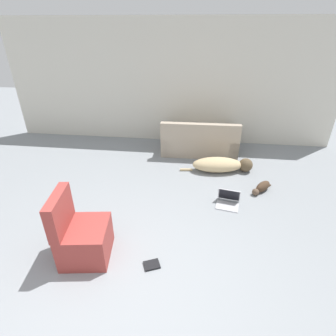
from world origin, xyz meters
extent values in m
plane|color=gray|center=(0.00, 0.00, 0.00)|extent=(20.00, 20.00, 0.00)
cube|color=beige|center=(0.00, 4.55, 1.38)|extent=(7.68, 0.06, 2.76)
cube|color=tan|center=(0.79, 3.93, 0.20)|extent=(1.68, 0.90, 0.40)
cube|color=tan|center=(0.80, 3.55, 0.59)|extent=(1.67, 0.17, 0.38)
cube|color=tan|center=(1.52, 3.94, 0.27)|extent=(0.21, 0.88, 0.54)
cube|color=tan|center=(0.06, 3.92, 0.27)|extent=(0.21, 0.88, 0.54)
ellipsoid|color=tan|center=(1.16, 3.01, 0.14)|extent=(1.01, 0.51, 0.28)
sphere|color=brown|center=(1.72, 3.07, 0.14)|extent=(0.30, 0.30, 0.27)
cylinder|color=tan|center=(0.56, 2.94, 0.02)|extent=(0.25, 0.08, 0.05)
ellipsoid|color=#473323|center=(1.93, 2.38, 0.09)|extent=(0.35, 0.36, 0.17)
sphere|color=brown|center=(1.78, 2.23, 0.06)|extent=(0.17, 0.17, 0.12)
cylinder|color=#473323|center=(2.08, 2.54, 0.01)|extent=(0.08, 0.08, 0.02)
cube|color=#B7B7BC|center=(1.28, 1.83, 0.01)|extent=(0.39, 0.30, 0.02)
cube|color=#B7B7BC|center=(1.31, 1.99, 0.13)|extent=(0.36, 0.16, 0.23)
cube|color=black|center=(1.31, 1.98, 0.13)|extent=(0.33, 0.14, 0.21)
cube|color=black|center=(0.29, 0.53, 0.01)|extent=(0.23, 0.21, 0.02)
cube|color=#993833|center=(-0.54, 0.60, 0.22)|extent=(0.64, 0.65, 0.45)
cube|color=#993833|center=(-0.77, 0.57, 0.68)|extent=(0.20, 0.59, 0.46)
camera|label=1|loc=(0.75, -1.65, 2.55)|focal=28.00mm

